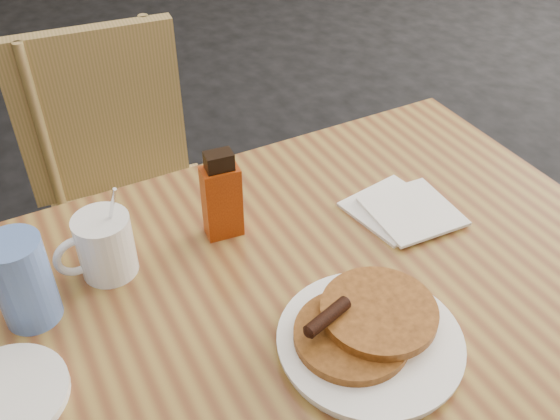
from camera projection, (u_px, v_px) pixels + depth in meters
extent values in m
cube|color=olive|center=(286.00, 310.00, 0.95)|extent=(1.24, 0.88, 0.04)
cube|color=#A3814D|center=(286.00, 316.00, 0.96)|extent=(1.29, 0.92, 0.02)
cylinder|color=#A3814D|center=(387.00, 250.00, 1.61)|extent=(0.04, 0.04, 0.71)
cube|color=#A3814D|center=(142.00, 229.00, 1.56)|extent=(0.47, 0.47, 0.04)
cube|color=#A3814D|center=(100.00, 114.00, 1.53)|extent=(0.40, 0.11, 0.44)
cylinder|color=#A3814D|center=(119.00, 358.00, 1.53)|extent=(0.04, 0.04, 0.41)
cylinder|color=#A3814D|center=(183.00, 237.00, 1.88)|extent=(0.04, 0.04, 0.41)
cylinder|color=white|center=(370.00, 343.00, 0.87)|extent=(0.25, 0.25, 0.02)
cylinder|color=white|center=(370.00, 339.00, 0.86)|extent=(0.26, 0.26, 0.01)
cylinder|color=#A05A21|center=(352.00, 335.00, 0.86)|extent=(0.16, 0.16, 0.01)
cylinder|color=#A05A21|center=(379.00, 311.00, 0.87)|extent=(0.17, 0.17, 0.01)
cylinder|color=black|center=(328.00, 317.00, 0.84)|extent=(0.08, 0.04, 0.02)
cylinder|color=white|center=(106.00, 245.00, 0.96)|extent=(0.09, 0.09, 0.10)
torus|color=white|center=(76.00, 256.00, 0.94)|extent=(0.07, 0.01, 0.07)
cylinder|color=black|center=(100.00, 224.00, 0.93)|extent=(0.08, 0.08, 0.01)
cylinder|color=silver|center=(109.00, 225.00, 0.94)|extent=(0.04, 0.05, 0.15)
cube|color=maroon|center=(222.00, 202.00, 1.02)|extent=(0.07, 0.05, 0.13)
cube|color=black|center=(219.00, 161.00, 0.97)|extent=(0.05, 0.04, 0.03)
cube|color=white|center=(394.00, 209.00, 1.11)|extent=(0.16, 0.16, 0.01)
cube|color=white|center=(412.00, 211.00, 1.09)|extent=(0.16, 0.16, 0.01)
cylinder|color=#5375C3|center=(23.00, 281.00, 0.87)|extent=(0.09, 0.09, 0.14)
cylinder|color=white|center=(6.00, 396.00, 0.80)|extent=(0.19, 0.19, 0.01)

